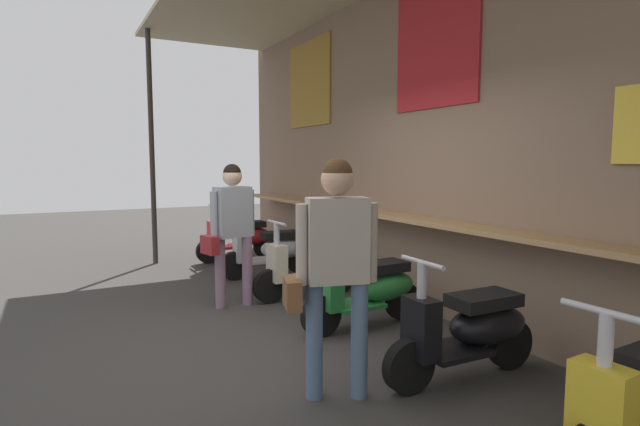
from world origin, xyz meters
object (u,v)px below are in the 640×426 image
(scooter_red, at_px, (242,237))
(scooter_green, at_px, (371,289))
(scooter_silver, at_px, (273,250))
(scooter_black, at_px, (471,329))
(scooter_cream, at_px, (312,265))
(shopper_browsing, at_px, (335,254))
(shopper_with_handbag, at_px, (232,221))

(scooter_red, height_order, scooter_green, same)
(scooter_silver, relative_size, scooter_black, 1.00)
(scooter_cream, distance_m, shopper_browsing, 2.74)
(scooter_silver, distance_m, scooter_black, 3.90)
(scooter_red, bearing_deg, scooter_silver, 89.33)
(scooter_red, distance_m, scooter_silver, 1.35)
(scooter_red, xyz_separation_m, shopper_with_handbag, (2.55, -1.00, 0.60))
(shopper_browsing, bearing_deg, shopper_with_handbag, -165.08)
(scooter_silver, relative_size, scooter_cream, 1.00)
(scooter_cream, relative_size, shopper_with_handbag, 0.86)
(scooter_red, height_order, shopper_with_handbag, shopper_with_handbag)
(scooter_red, bearing_deg, scooter_green, 89.33)
(shopper_browsing, bearing_deg, scooter_green, 153.48)
(scooter_cream, bearing_deg, scooter_black, 87.87)
(scooter_green, bearing_deg, scooter_silver, -92.07)
(scooter_green, bearing_deg, shopper_with_handbag, -55.14)
(scooter_black, bearing_deg, shopper_with_handbag, -67.81)
(scooter_silver, xyz_separation_m, scooter_green, (2.53, 0.00, 0.00))
(scooter_red, height_order, shopper_browsing, shopper_browsing)
(scooter_green, bearing_deg, scooter_cream, -92.07)
(scooter_silver, height_order, shopper_browsing, shopper_browsing)
(scooter_silver, height_order, scooter_green, same)
(scooter_green, bearing_deg, scooter_black, 87.93)
(scooter_red, relative_size, scooter_black, 1.00)
(scooter_silver, xyz_separation_m, scooter_black, (3.90, 0.00, 0.00))
(scooter_black, relative_size, shopper_with_handbag, 0.86)
(scooter_silver, distance_m, scooter_green, 2.53)
(scooter_red, relative_size, shopper_with_handbag, 0.85)
(shopper_with_handbag, distance_m, shopper_browsing, 2.48)
(scooter_green, height_order, shopper_browsing, shopper_browsing)
(scooter_green, xyz_separation_m, shopper_browsing, (1.15, -1.08, 0.64))
(scooter_green, bearing_deg, scooter_red, -92.07)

